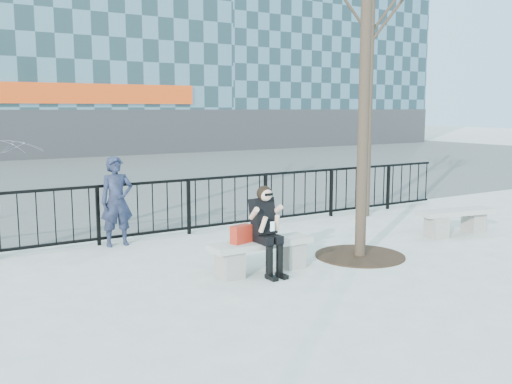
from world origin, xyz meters
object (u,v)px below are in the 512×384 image
bench_main (261,253)px  standing_man (117,201)px  seated_woman (267,231)px  bench_second (456,219)px

bench_main → standing_man: size_ratio=1.02×
seated_woman → standing_man: bearing=113.9°
bench_main → seated_woman: (0.00, -0.16, 0.37)m
seated_woman → standing_man: size_ratio=0.83×
bench_second → standing_man: 6.55m
seated_woman → standing_man: 3.24m
bench_second → seated_woman: 4.71m
standing_man → bench_second: bearing=-20.1°
bench_main → bench_second: 4.69m
bench_main → seated_woman: 0.40m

